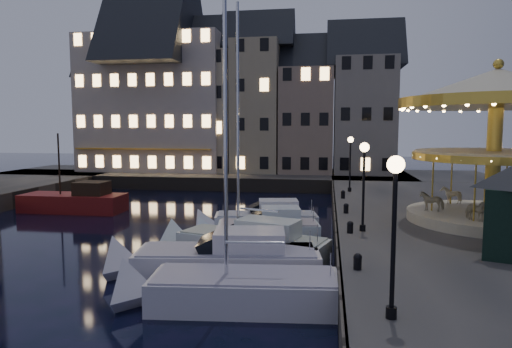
% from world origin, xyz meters
% --- Properties ---
extents(ground, '(160.00, 160.00, 0.00)m').
position_xyz_m(ground, '(0.00, 0.00, 0.00)').
color(ground, black).
rests_on(ground, ground).
extents(quay_east, '(16.00, 56.00, 1.30)m').
position_xyz_m(quay_east, '(14.00, 6.00, 0.65)').
color(quay_east, '#474442').
rests_on(quay_east, ground).
extents(quay_north, '(44.00, 12.00, 1.30)m').
position_xyz_m(quay_north, '(-8.00, 28.00, 0.65)').
color(quay_north, '#474442').
rests_on(quay_north, ground).
extents(quaywall_e, '(0.15, 44.00, 1.30)m').
position_xyz_m(quaywall_e, '(6.00, 6.00, 0.65)').
color(quaywall_e, '#47423A').
rests_on(quaywall_e, ground).
extents(quaywall_n, '(48.00, 0.15, 1.30)m').
position_xyz_m(quaywall_n, '(-6.00, 22.00, 0.65)').
color(quaywall_n, '#47423A').
rests_on(quaywall_n, ground).
extents(streetlamp_a, '(0.44, 0.44, 4.17)m').
position_xyz_m(streetlamp_a, '(7.20, -9.00, 4.02)').
color(streetlamp_a, black).
rests_on(streetlamp_a, quay_east).
extents(streetlamp_b, '(0.44, 0.44, 4.17)m').
position_xyz_m(streetlamp_b, '(7.20, 1.00, 4.02)').
color(streetlamp_b, black).
rests_on(streetlamp_b, quay_east).
extents(streetlamp_c, '(0.44, 0.44, 4.17)m').
position_xyz_m(streetlamp_c, '(7.20, 14.50, 4.02)').
color(streetlamp_c, black).
rests_on(streetlamp_c, quay_east).
extents(bollard_a, '(0.30, 0.30, 0.57)m').
position_xyz_m(bollard_a, '(6.60, -5.00, 1.60)').
color(bollard_a, black).
rests_on(bollard_a, quay_east).
extents(bollard_b, '(0.30, 0.30, 0.57)m').
position_xyz_m(bollard_b, '(6.60, 0.50, 1.60)').
color(bollard_b, black).
rests_on(bollard_b, quay_east).
extents(bollard_c, '(0.30, 0.30, 0.57)m').
position_xyz_m(bollard_c, '(6.60, 5.50, 1.60)').
color(bollard_c, black).
rests_on(bollard_c, quay_east).
extents(bollard_d, '(0.30, 0.30, 0.57)m').
position_xyz_m(bollard_d, '(6.60, 11.00, 1.60)').
color(bollard_d, black).
rests_on(bollard_d, quay_east).
extents(townhouse_na, '(5.50, 8.00, 12.80)m').
position_xyz_m(townhouse_na, '(-19.50, 30.00, 7.78)').
color(townhouse_na, gray).
rests_on(townhouse_na, quay_north).
extents(townhouse_nb, '(6.16, 8.00, 13.80)m').
position_xyz_m(townhouse_nb, '(-14.05, 30.00, 8.28)').
color(townhouse_nb, gray).
rests_on(townhouse_nb, quay_north).
extents(townhouse_nc, '(6.82, 8.00, 14.80)m').
position_xyz_m(townhouse_nc, '(-8.00, 30.00, 8.78)').
color(townhouse_nc, tan).
rests_on(townhouse_nc, quay_north).
extents(townhouse_nd, '(5.50, 8.00, 15.80)m').
position_xyz_m(townhouse_nd, '(-2.25, 30.00, 9.28)').
color(townhouse_nd, gray).
rests_on(townhouse_nd, quay_north).
extents(townhouse_ne, '(6.16, 8.00, 12.80)m').
position_xyz_m(townhouse_ne, '(3.20, 30.00, 7.78)').
color(townhouse_ne, gray).
rests_on(townhouse_ne, quay_north).
extents(townhouse_nf, '(6.82, 8.00, 13.80)m').
position_xyz_m(townhouse_nf, '(9.25, 30.00, 8.28)').
color(townhouse_nf, gray).
rests_on(townhouse_nf, quay_north).
extents(hotel_corner, '(17.60, 9.00, 16.80)m').
position_xyz_m(hotel_corner, '(-14.00, 30.00, 9.78)').
color(hotel_corner, '#BEB0A5').
rests_on(hotel_corner, quay_north).
extents(motorboat_a, '(7.58, 3.13, 12.58)m').
position_xyz_m(motorboat_a, '(2.22, -5.77, 0.54)').
color(motorboat_a, silver).
rests_on(motorboat_a, ground).
extents(motorboat_b, '(8.67, 3.56, 2.15)m').
position_xyz_m(motorboat_b, '(1.10, -2.66, 0.64)').
color(motorboat_b, silver).
rests_on(motorboat_b, ground).
extents(motorboat_c, '(8.20, 4.37, 10.97)m').
position_xyz_m(motorboat_c, '(1.66, 0.18, 0.68)').
color(motorboat_c, silver).
rests_on(motorboat_c, ground).
extents(motorboat_d, '(6.46, 3.04, 2.15)m').
position_xyz_m(motorboat_d, '(2.03, 2.98, 0.63)').
color(motorboat_d, silver).
rests_on(motorboat_d, ground).
extents(motorboat_e, '(7.06, 3.05, 2.15)m').
position_xyz_m(motorboat_e, '(1.59, 5.40, 0.64)').
color(motorboat_e, silver).
rests_on(motorboat_e, ground).
extents(red_fishing_boat, '(7.48, 2.62, 5.94)m').
position_xyz_m(red_fishing_boat, '(-12.71, 9.91, 0.70)').
color(red_fishing_boat, maroon).
rests_on(red_fishing_boat, ground).
extents(carousel, '(9.44, 9.44, 8.26)m').
position_xyz_m(carousel, '(13.86, 4.07, 6.74)').
color(carousel, '#C2B794').
rests_on(carousel, quay_east).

